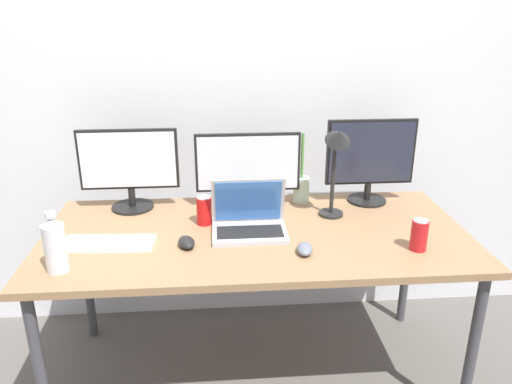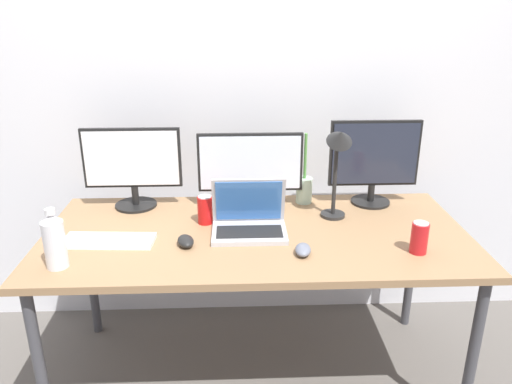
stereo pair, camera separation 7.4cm
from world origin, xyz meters
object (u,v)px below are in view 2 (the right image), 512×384
(mouse_by_laptop, at_px, (303,250))
(laptop_silver, at_px, (249,220))
(monitor_right, at_px, (374,160))
(bamboo_vase, at_px, (304,188))
(monitor_left, at_px, (132,165))
(monitor_center, at_px, (250,168))
(soda_can_by_laptop, at_px, (419,238))
(keyboard_main, at_px, (109,241))
(mouse_by_keyboard, at_px, (186,241))
(soda_can_near_keyboard, at_px, (205,210))
(desk_lamp, at_px, (338,155))
(water_bottle, at_px, (54,241))
(work_desk, at_px, (256,243))

(mouse_by_laptop, bearing_deg, laptop_silver, 141.38)
(monitor_right, relative_size, bamboo_vase, 1.23)
(monitor_left, bearing_deg, monitor_center, -1.55)
(monitor_center, xyz_separation_m, laptop_silver, (-0.01, -0.29, -0.13))
(monitor_center, height_order, soda_can_by_laptop, monitor_center)
(keyboard_main, distance_m, mouse_by_keyboard, 0.31)
(mouse_by_keyboard, bearing_deg, keyboard_main, 157.88)
(laptop_silver, relative_size, mouse_by_laptop, 3.09)
(keyboard_main, xyz_separation_m, soda_can_near_keyboard, (0.38, 0.18, 0.05))
(monitor_right, bearing_deg, monitor_left, 179.75)
(soda_can_by_laptop, xyz_separation_m, desk_lamp, (-0.27, 0.32, 0.24))
(monitor_right, height_order, keyboard_main, monitor_right)
(monitor_left, relative_size, monitor_right, 1.07)
(soda_can_by_laptop, bearing_deg, monitor_left, 156.28)
(soda_can_near_keyboard, relative_size, bamboo_vase, 0.37)
(water_bottle, xyz_separation_m, soda_can_by_laptop, (1.36, 0.06, -0.04))
(soda_can_by_laptop, bearing_deg, soda_can_near_keyboard, 159.60)
(keyboard_main, bearing_deg, water_bottle, -123.70)
(work_desk, distance_m, bamboo_vase, 0.43)
(monitor_center, xyz_separation_m, keyboard_main, (-0.58, -0.37, -0.18))
(monitor_center, distance_m, keyboard_main, 0.72)
(monitor_center, bearing_deg, monitor_left, 178.45)
(monitor_right, bearing_deg, soda_can_by_laptop, -84.11)
(monitor_center, xyz_separation_m, desk_lamp, (0.37, -0.18, 0.11))
(mouse_by_keyboard, height_order, mouse_by_laptop, same)
(mouse_by_laptop, height_order, soda_can_near_keyboard, soda_can_near_keyboard)
(mouse_by_keyboard, distance_m, bamboo_vase, 0.69)
(monitor_left, height_order, water_bottle, monitor_left)
(desk_lamp, bearing_deg, mouse_by_laptop, -120.00)
(water_bottle, bearing_deg, mouse_by_keyboard, 18.59)
(mouse_by_keyboard, height_order, bamboo_vase, bamboo_vase)
(monitor_left, distance_m, soda_can_near_keyboard, 0.43)
(mouse_by_laptop, relative_size, soda_can_by_laptop, 0.80)
(keyboard_main, bearing_deg, mouse_by_keyboard, -2.73)
(mouse_by_keyboard, distance_m, soda_can_by_laptop, 0.91)
(monitor_right, bearing_deg, mouse_by_keyboard, -153.90)
(desk_lamp, bearing_deg, soda_can_by_laptop, -50.32)
(monitor_center, xyz_separation_m, monitor_right, (0.58, 0.01, 0.03))
(keyboard_main, bearing_deg, mouse_by_laptop, -5.85)
(work_desk, bearing_deg, monitor_left, 151.36)
(monitor_left, relative_size, monitor_center, 0.93)
(soda_can_near_keyboard, xyz_separation_m, soda_can_by_laptop, (0.84, -0.31, 0.00))
(mouse_by_keyboard, bearing_deg, soda_can_near_keyboard, 56.90)
(mouse_by_keyboard, height_order, water_bottle, water_bottle)
(laptop_silver, xyz_separation_m, keyboard_main, (-0.57, -0.08, -0.04))
(monitor_left, relative_size, desk_lamp, 1.02)
(mouse_by_laptop, distance_m, soda_can_by_laptop, 0.45)
(monitor_center, height_order, mouse_by_keyboard, monitor_center)
(mouse_by_laptop, xyz_separation_m, bamboo_vase, (0.07, 0.54, 0.05))
(monitor_left, distance_m, laptop_silver, 0.63)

